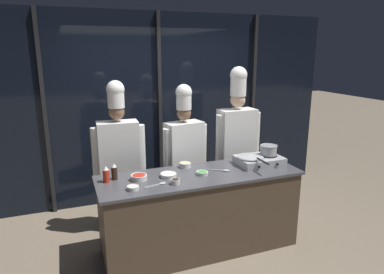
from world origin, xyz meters
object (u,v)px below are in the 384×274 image
prep_bowl_ginger (185,165)px  prep_bowl_scallions (202,173)px  prep_bowl_chili_flakes (139,177)px  prep_bowl_onion (133,188)px  chef_sous (184,148)px  serving_spoon_solid (160,184)px  portable_stove (259,160)px  chef_head (119,149)px  chef_line (237,134)px  stock_pot (268,150)px  serving_spoon_slotted (223,170)px  frying_pan (251,156)px  prep_bowl_rice (168,175)px  squeeze_bottle_soy (114,172)px  squeeze_bottle_chili (106,175)px  prep_bowl_soy_glaze (175,181)px

prep_bowl_ginger → prep_bowl_scallions: 0.30m
prep_bowl_ginger → prep_bowl_chili_flakes: (-0.57, -0.19, 0.00)m
prep_bowl_onion → chef_sous: 1.15m
prep_bowl_chili_flakes → serving_spoon_solid: prep_bowl_chili_flakes is taller
portable_stove → prep_bowl_chili_flakes: (-1.42, 0.00, -0.01)m
chef_head → chef_line: chef_line is taller
stock_pot → chef_head: bearing=157.6°
serving_spoon_solid → chef_sous: size_ratio=0.13×
stock_pot → serving_spoon_slotted: stock_pot is taller
serving_spoon_solid → frying_pan: bearing=9.4°
serving_spoon_slotted → prep_bowl_rice: bearing=176.4°
portable_stove → stock_pot: bearing=0.1°
prep_bowl_chili_flakes → chef_line: (1.42, 0.56, 0.19)m
portable_stove → serving_spoon_solid: portable_stove is taller
squeeze_bottle_soy → prep_bowl_scallions: 0.92m
prep_bowl_rice → chef_line: 1.27m
prep_bowl_rice → prep_bowl_scallions: prep_bowl_rice is taller
frying_pan → stock_pot: size_ratio=2.39×
serving_spoon_solid → chef_line: size_ratio=0.12×
serving_spoon_slotted → serving_spoon_solid: size_ratio=1.00×
frying_pan → prep_bowl_scallions: frying_pan is taller
prep_bowl_onion → serving_spoon_slotted: size_ratio=0.50×
prep_bowl_ginger → chef_line: chef_line is taller
frying_pan → chef_sous: size_ratio=0.29×
serving_spoon_solid → chef_head: bearing=106.5°
squeeze_bottle_soy → prep_bowl_scallions: size_ratio=1.36×
squeeze_bottle_soy → prep_bowl_ginger: bearing=6.4°
prep_bowl_onion → serving_spoon_solid: bearing=7.3°
serving_spoon_slotted → chef_head: chef_head is taller
frying_pan → prep_bowl_scallions: (-0.63, -0.08, -0.10)m
serving_spoon_solid → stock_pot: bearing=8.0°
stock_pot → squeeze_bottle_chili: bearing=178.0°
frying_pan → chef_line: chef_line is taller
prep_bowl_chili_flakes → prep_bowl_soy_glaze: bearing=-37.2°
prep_bowl_rice → prep_bowl_chili_flakes: (-0.31, 0.02, 0.01)m
frying_pan → chef_head: (-1.39, 0.68, 0.03)m
prep_bowl_onion → chef_head: chef_head is taller
squeeze_bottle_soy → prep_bowl_soy_glaze: size_ratio=1.85×
stock_pot → prep_bowl_rice: (-1.23, -0.02, -0.14)m
portable_stove → squeeze_bottle_chili: squeeze_bottle_chili is taller
chef_line → squeeze_bottle_chili: bearing=14.7°
prep_bowl_soy_glaze → chef_head: bearing=114.1°
prep_bowl_onion → serving_spoon_slotted: (1.03, 0.17, -0.02)m
prep_bowl_scallions → serving_spoon_slotted: bearing=5.8°
prep_bowl_chili_flakes → prep_bowl_rice: bearing=-4.4°
stock_pot → serving_spoon_solid: 1.39m
prep_bowl_rice → serving_spoon_slotted: bearing=-3.6°
squeeze_bottle_soy → squeeze_bottle_chili: bearing=-152.8°
squeeze_bottle_soy → prep_bowl_chili_flakes: (0.23, -0.10, -0.05)m
prep_bowl_rice → prep_bowl_scallions: (0.36, -0.06, -0.00)m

